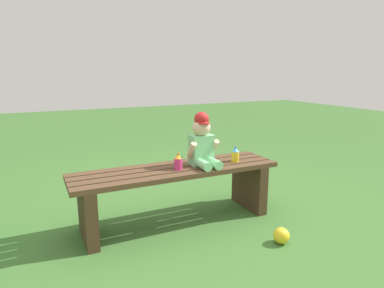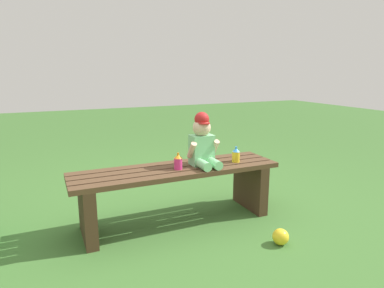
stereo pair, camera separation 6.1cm
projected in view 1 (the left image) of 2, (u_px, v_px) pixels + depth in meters
ground_plane at (177, 221)px, 2.58m from camera, size 16.00×16.00×0.00m
park_bench at (177, 185)px, 2.51m from camera, size 1.55×0.40×0.43m
child_figure at (202, 142)px, 2.52m from camera, size 0.23×0.27×0.40m
sippy_cup_left at (178, 162)px, 2.43m from camera, size 0.06×0.06×0.12m
sippy_cup_right at (235, 154)px, 2.63m from camera, size 0.06×0.06×0.12m
toy_ball at (281, 236)px, 2.24m from camera, size 0.11×0.11×0.11m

